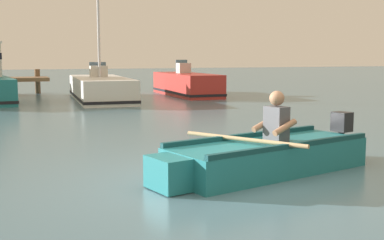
# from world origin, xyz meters

# --- Properties ---
(ground_plane) EXTENTS (120.00, 120.00, 0.00)m
(ground_plane) POSITION_xyz_m (0.00, 0.00, 0.00)
(ground_plane) COLOR slate
(rowboat_with_person) EXTENTS (3.70, 1.83, 1.19)m
(rowboat_with_person) POSITION_xyz_m (0.77, 0.32, 0.25)
(rowboat_with_person) COLOR #1E727A
(rowboat_with_person) RESTS_ON ground
(moored_boat_white) EXTENTS (2.29, 6.13, 4.38)m
(moored_boat_white) POSITION_xyz_m (0.89, 13.27, 0.42)
(moored_boat_white) COLOR white
(moored_boat_white) RESTS_ON ground
(moored_boat_red) EXTENTS (1.60, 5.03, 1.53)m
(moored_boat_red) POSITION_xyz_m (4.80, 14.19, 0.45)
(moored_boat_red) COLOR #B72D28
(moored_boat_red) RESTS_ON ground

